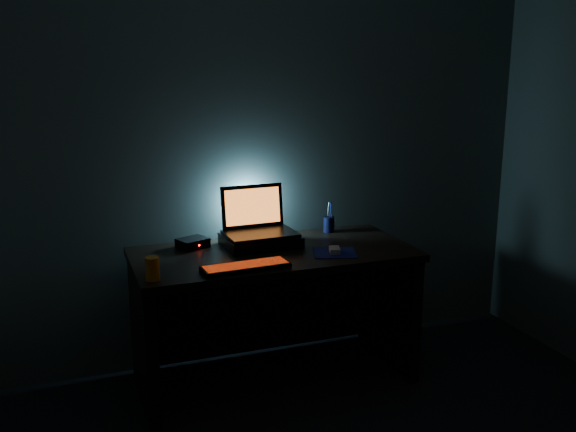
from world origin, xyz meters
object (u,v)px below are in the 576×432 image
Objects in this scene: keyboard at (246,267)px; router at (193,243)px; mouse at (335,250)px; laptop at (257,223)px; juice_glass at (152,269)px; pen_cup at (329,224)px.

keyboard is 0.49m from router.
mouse is 0.47× the size of router.
keyboard is at bearing -116.73° from laptop.
laptop is 0.77m from juice_glass.
laptop is at bearing -168.79° from pen_cup.
mouse is 0.98m from juice_glass.
pen_cup is at bearing 9.08° from laptop.
mouse is at bearing 5.95° from juice_glass.
juice_glass is at bearing -148.91° from laptop.
pen_cup is at bearing 24.72° from juice_glass.
mouse is (0.33, -0.32, -0.10)m from laptop.
keyboard is at bearing 0.34° from juice_glass.
juice_glass reaches higher than mouse.
juice_glass is 0.55m from router.
router is at bearing 105.85° from keyboard.
juice_glass reaches higher than keyboard.
juice_glass is at bearing 176.66° from keyboard.
laptop is at bearing 33.22° from juice_glass.
keyboard is (-0.19, -0.42, -0.11)m from laptop.
keyboard is 3.97× the size of juice_glass.
laptop is at bearing 61.72° from keyboard.
router is (-0.68, 0.36, 0.01)m from mouse.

